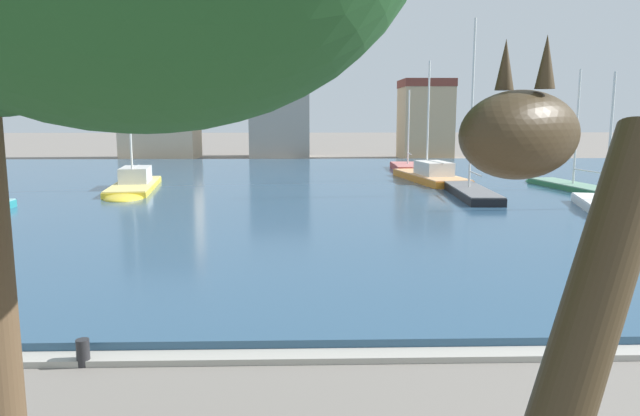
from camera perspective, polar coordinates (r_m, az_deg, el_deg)
name	(u,v)px	position (r m, az deg, el deg)	size (l,w,h in m)	color
harbor_water	(285,191)	(34.37, -3.40, 1.66)	(83.63, 46.74, 0.28)	#2D5170
quay_edge_coping	(247,357)	(11.42, -7.08, -14.12)	(83.63, 0.50, 0.12)	#ADA89E
sailboat_yellow	(133,187)	(35.08, -17.61, 1.97)	(3.35, 9.48, 6.73)	gold
sailboat_black	(468,192)	(32.65, 14.10, 1.49)	(2.05, 8.54, 9.42)	black
sailboat_white	(604,206)	(30.13, 25.78, 0.18)	(3.47, 6.52, 6.41)	white
sailboat_orange	(427,176)	(39.31, 10.27, 3.03)	(3.68, 9.63, 7.93)	orange
sailboat_green	(570,188)	(37.14, 23.05, 1.80)	(3.00, 9.63, 7.05)	#236B42
sailboat_red	(407,168)	(46.98, 8.44, 3.85)	(2.43, 6.14, 6.41)	red
mooring_bollard	(83,353)	(11.86, -21.93, -12.84)	(0.24, 0.24, 0.50)	#232326
townhouse_narrow_midrow	(160,99)	(64.05, -15.25, 10.12)	(7.67, 5.69, 12.18)	#C6B293
townhouse_wide_warehouse	(280,119)	(62.99, -3.84, 8.60)	(6.16, 8.07, 8.16)	gray
townhouse_tall_gabled	(425,119)	(62.59, 10.12, 8.45)	(5.11, 5.65, 8.08)	tan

